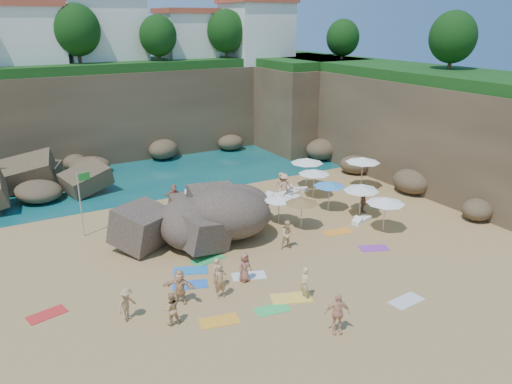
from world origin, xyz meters
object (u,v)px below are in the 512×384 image
rock_outcrop (193,236)px  person_stand_6 (304,283)px  parasol_1 (314,172)px  person_stand_3 (363,202)px  person_stand_5 (174,195)px  parasol_0 (200,189)px  person_stand_0 (218,273)px  person_stand_1 (171,309)px  parasol_2 (307,161)px  lounger_0 (185,200)px  person_stand_2 (284,186)px  flag_pole (82,196)px  person_stand_4 (281,185)px

rock_outcrop → person_stand_6: size_ratio=4.70×
parasol_1 → person_stand_3: 4.52m
person_stand_5 → parasol_0: bearing=-65.7°
person_stand_0 → person_stand_1: size_ratio=1.03×
person_stand_1 → parasol_2: bearing=-135.0°
parasol_0 → person_stand_5: (-0.78, 2.92, -1.18)m
parasol_2 → lounger_0: (-9.50, 1.67, -2.05)m
rock_outcrop → lounger_0: 6.19m
parasol_0 → person_stand_6: size_ratio=1.37×
person_stand_2 → person_stand_6: (-6.78, -12.27, -0.11)m
person_stand_1 → person_stand_6: size_ratio=0.94×
parasol_0 → person_stand_0: (-3.10, -9.12, -1.14)m
person_stand_1 → person_stand_6: (6.17, -1.13, 0.05)m
flag_pole → parasol_1: flag_pole is taller
person_stand_3 → person_stand_5: bearing=76.4°
person_stand_3 → lounger_0: bearing=73.6°
parasol_1 → person_stand_6: 14.33m
person_stand_6 → person_stand_3: bearing=126.1°
flag_pole → parasol_2: size_ratio=1.62×
person_stand_2 → person_stand_6: 14.02m
lounger_0 → person_stand_1: person_stand_1 is taller
parasol_1 → person_stand_0: bearing=-144.7°
flag_pole → person_stand_5: flag_pole is taller
parasol_1 → person_stand_3: size_ratio=1.49×
flag_pole → parasol_1: bearing=-4.4°
person_stand_4 → parasol_0: bearing=-159.4°
lounger_0 → person_stand_5: (-0.85, -0.15, 0.62)m
person_stand_3 → person_stand_4: bearing=52.6°
person_stand_1 → lounger_0: bearing=-107.1°
person_stand_0 → parasol_1: bearing=28.1°
lounger_0 → person_stand_4: size_ratio=0.91×
person_stand_5 → person_stand_2: bearing=-10.4°
person_stand_1 → person_stand_3: person_stand_3 is taller
flag_pole → person_stand_1: bearing=-83.9°
parasol_2 → person_stand_5: (-10.36, 1.52, -1.44)m
parasol_2 → person_stand_2: size_ratio=1.36×
parasol_0 → person_stand_4: bearing=4.6°
rock_outcrop → person_stand_2: (8.54, 3.05, 0.92)m
rock_outcrop → flag_pole: 7.04m
rock_outcrop → person_stand_5: size_ratio=5.10×
person_stand_0 → person_stand_6: size_ratio=0.97×
parasol_2 → flag_pole: bearing=-176.9°
parasol_0 → person_stand_2: bearing=1.8°
rock_outcrop → parasol_1: (10.49, 2.09, 1.99)m
rock_outcrop → person_stand_2: bearing=19.6°
parasol_2 → person_stand_5: bearing=171.6°
flag_pole → person_stand_0: flag_pole is taller
parasol_2 → lounger_0: bearing=170.1°
rock_outcrop → person_stand_1: (-4.40, -8.09, 0.77)m
parasol_0 → lounger_0: parasol_0 is taller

